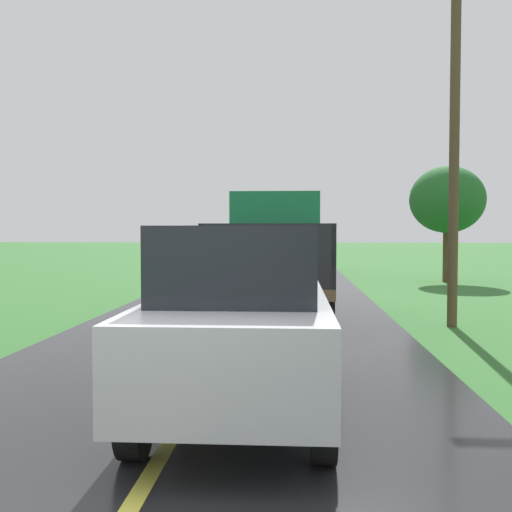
% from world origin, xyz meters
% --- Properties ---
extents(banana_truck_near, '(2.38, 5.82, 2.80)m').
position_xyz_m(banana_truck_near, '(0.65, 10.46, 1.47)').
color(banana_truck_near, '#2D2D30').
rests_on(banana_truck_near, road_surface).
extents(banana_truck_far, '(2.38, 5.81, 2.80)m').
position_xyz_m(banana_truck_far, '(0.41, 25.16, 1.47)').
color(banana_truck_far, '#2D2D30').
rests_on(banana_truck_far, road_surface).
extents(utility_pole_roadside, '(2.49, 0.20, 7.36)m').
position_xyz_m(utility_pole_roadside, '(4.32, 9.07, 4.04)').
color(utility_pole_roadside, brown).
rests_on(utility_pole_roadside, ground).
extents(roadside_tree_near_left, '(2.83, 2.83, 4.44)m').
position_xyz_m(roadside_tree_near_left, '(6.94, 20.00, 3.14)').
color(roadside_tree_near_left, '#4C3823').
rests_on(roadside_tree_near_left, ground).
extents(following_car, '(1.74, 4.10, 1.92)m').
position_xyz_m(following_car, '(0.57, 2.71, 1.07)').
color(following_car, '#B7BABF').
rests_on(following_car, road_surface).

